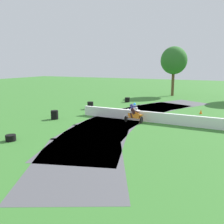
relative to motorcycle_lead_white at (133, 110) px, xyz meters
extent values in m
plane|color=#38752D|center=(-0.94, -1.13, -0.65)|extent=(120.00, 120.00, 0.00)
cube|color=#515156|center=(2.04, 9.06, -0.65)|extent=(8.26, 9.53, 0.01)
cube|color=#515156|center=(0.49, 5.84, -0.65)|extent=(7.37, 9.42, 0.01)
cube|color=#515156|center=(-0.50, 2.41, -0.65)|extent=(6.28, 9.05, 0.01)
cube|color=#515156|center=(-0.92, -1.13, -0.65)|extent=(5.02, 8.44, 0.01)
cube|color=#515156|center=(-0.76, -4.69, -0.65)|extent=(5.75, 8.81, 0.01)
cube|color=#515156|center=(-0.01, -8.18, -0.65)|extent=(6.91, 9.29, 0.01)
cube|color=#515156|center=(1.29, -11.50, -0.65)|extent=(7.89, 9.51, 0.01)
cube|color=white|center=(4.41, -1.32, -0.20)|extent=(18.13, 0.96, 0.90)
cylinder|color=black|center=(0.60, -0.19, -0.36)|extent=(0.22, 0.72, 0.72)
cylinder|color=black|center=(-0.78, 0.06, -0.36)|extent=(0.22, 0.72, 0.72)
cube|color=silver|center=(-0.08, 0.00, -0.06)|extent=(1.05, 0.54, 0.45)
ellipsoid|color=silver|center=(0.11, 0.02, 0.19)|extent=(0.49, 0.40, 0.30)
cone|color=silver|center=(0.60, -0.10, 0.05)|extent=(0.43, 0.42, 0.46)
cylinder|color=#B2B2B7|center=(-0.69, -0.02, -0.12)|extent=(0.42, 0.19, 0.17)
cube|color=#1E1E4C|center=(-0.14, 0.10, 0.31)|extent=(0.53, 0.44, 0.62)
sphere|color=#1E7FE0|center=(0.09, 0.12, 0.58)|extent=(0.26, 0.26, 0.26)
cylinder|color=#1E1E4C|center=(0.17, 0.23, 0.29)|extent=(0.43, 0.20, 0.24)
cylinder|color=#1E1E4C|center=(0.11, -0.12, 0.37)|extent=(0.43, 0.20, 0.24)
cylinder|color=#1E1E4C|center=(-0.22, 0.21, -0.09)|extent=(0.27, 0.22, 0.42)
cylinder|color=#1E1E4C|center=(-0.28, -0.14, 0.00)|extent=(0.27, 0.22, 0.42)
cylinder|color=black|center=(1.55, -2.16, -0.36)|extent=(0.09, 0.73, 0.73)
cylinder|color=black|center=(0.15, -2.16, -0.36)|extent=(0.09, 0.73, 0.73)
cube|color=orange|center=(0.85, -2.09, -0.07)|extent=(1.00, 0.37, 0.46)
ellipsoid|color=orange|center=(1.03, -2.03, 0.19)|extent=(0.44, 0.33, 0.30)
cone|color=orange|center=(1.53, -2.06, 0.05)|extent=(0.39, 0.41, 0.47)
cylinder|color=#B2B2B7|center=(0.25, -2.23, -0.12)|extent=(0.41, 0.13, 0.18)
cube|color=#331919|center=(0.77, -2.00, 0.30)|extent=(0.50, 0.43, 0.62)
sphere|color=white|center=(0.99, -1.93, 0.58)|extent=(0.26, 0.26, 0.26)
cylinder|color=#331919|center=(1.05, -1.82, 0.29)|extent=(0.43, 0.14, 0.24)
cylinder|color=#331919|center=(1.05, -2.17, 0.37)|extent=(0.43, 0.14, 0.24)
cylinder|color=#331919|center=(0.67, -1.91, -0.09)|extent=(0.27, 0.21, 0.42)
cylinder|color=#331919|center=(0.67, -2.26, 0.00)|extent=(0.27, 0.21, 0.42)
cylinder|color=black|center=(-4.02, 8.51, -0.55)|extent=(0.66, 0.66, 0.20)
cylinder|color=black|center=(-4.02, 8.51, -0.35)|extent=(0.66, 0.66, 0.20)
cylinder|color=black|center=(-4.02, 8.51, -0.15)|extent=(0.66, 0.66, 0.20)
cylinder|color=black|center=(-5.89, 2.05, -0.55)|extent=(0.67, 0.67, 0.20)
cylinder|color=black|center=(-5.89, 2.05, -0.35)|extent=(0.67, 0.67, 0.20)
cylinder|color=black|center=(-5.89, 2.05, -0.15)|extent=(0.67, 0.67, 0.20)
cylinder|color=black|center=(-5.89, 2.05, 0.05)|extent=(0.67, 0.67, 0.20)
cylinder|color=black|center=(-6.18, -3.93, -0.55)|extent=(0.66, 0.66, 0.20)
cylinder|color=black|center=(-6.18, -3.93, -0.35)|extent=(0.66, 0.66, 0.20)
cylinder|color=black|center=(-6.18, -3.93, -0.15)|extent=(0.66, 0.66, 0.20)
cylinder|color=black|center=(-6.18, -3.93, 0.05)|extent=(0.66, 0.66, 0.20)
cylinder|color=black|center=(-4.67, -10.40, -0.55)|extent=(0.67, 0.67, 0.20)
cylinder|color=black|center=(-4.67, -10.40, -0.35)|extent=(0.67, 0.67, 0.20)
cone|color=orange|center=(5.65, 4.40, -0.43)|extent=(0.28, 0.28, 0.44)
cylinder|color=brown|center=(-0.07, 17.80, 1.23)|extent=(0.44, 0.44, 3.77)
ellipsoid|color=#2D6B28|center=(-0.07, 17.80, 4.84)|extent=(4.05, 4.05, 4.26)
camera|label=1|loc=(8.07, -21.69, 4.34)|focal=39.77mm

